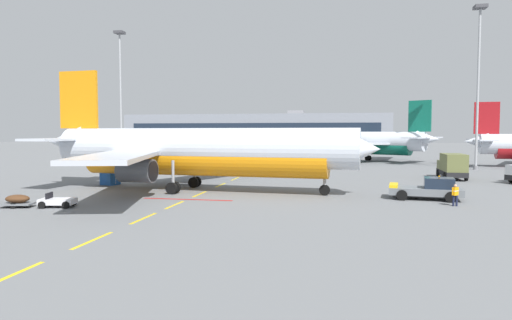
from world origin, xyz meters
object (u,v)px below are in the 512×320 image
baggage_train (18,200)px  uld_cargo_container (110,178)px  ground_crew_worker (455,194)px  pushback_tug (428,189)px  airliner_mid_left (357,142)px  fuel_service_truck (452,166)px  apron_light_mast_far (479,68)px  airliner_foreground (198,151)px  apron_light_mast_near (120,81)px

baggage_train → uld_cargo_container: size_ratio=4.41×
ground_crew_worker → uld_cargo_container: 34.87m
pushback_tug → airliner_mid_left: size_ratio=0.20×
pushback_tug → ground_crew_worker: pushback_tug is taller
fuel_service_truck → apron_light_mast_far: apron_light_mast_far is taller
ground_crew_worker → apron_light_mast_far: size_ratio=0.07×
airliner_foreground → uld_cargo_container: bearing=164.2°
baggage_train → apron_light_mast_far: (44.81, 44.57, 15.00)m
fuel_service_truck → uld_cargo_container: size_ratio=3.56×
pushback_tug → uld_cargo_container: 32.82m
pushback_tug → apron_light_mast_near: 67.76m
airliner_mid_left → apron_light_mast_far: 27.82m
apron_light_mast_far → pushback_tug: bearing=-110.6°
baggage_train → apron_light_mast_far: apron_light_mast_far is taller
baggage_train → airliner_foreground: bearing=48.7°
airliner_mid_left → uld_cargo_container: bearing=-120.3°
uld_cargo_container → pushback_tug: bearing=-8.4°
pushback_tug → apron_light_mast_far: 39.32m
airliner_foreground → apron_light_mast_far: bearing=43.6°
baggage_train → uld_cargo_container: (-0.54, 15.18, 0.28)m
airliner_foreground → airliner_mid_left: (16.66, 50.60, -0.22)m
fuel_service_truck → pushback_tug: bearing=-107.9°
ground_crew_worker → uld_cargo_container: bearing=166.3°
baggage_train → apron_light_mast_near: 58.17m
fuel_service_truck → baggage_train: 47.70m
airliner_foreground → airliner_mid_left: 53.28m
pushback_tug → baggage_train: pushback_tug is taller
baggage_train → apron_light_mast_near: size_ratio=0.34×
pushback_tug → apron_light_mast_near: apron_light_mast_near is taller
airliner_foreground → airliner_mid_left: bearing=71.8°
ground_crew_worker → uld_cargo_container: (-33.87, 8.25, -0.19)m
ground_crew_worker → apron_light_mast_near: size_ratio=0.07×
airliner_foreground → fuel_service_truck: (27.34, 16.88, -2.30)m
airliner_foreground → ground_crew_worker: (22.76, -5.10, -2.96)m
fuel_service_truck → apron_light_mast_near: apron_light_mast_near is taller
pushback_tug → airliner_foreground: bearing=175.7°
airliner_foreground → pushback_tug: (21.36, -1.62, -3.05)m
baggage_train → apron_light_mast_near: (-18.66, 52.93, 15.29)m
pushback_tug → apron_light_mast_near: (-50.60, 42.53, 14.91)m
airliner_foreground → apron_light_mast_near: apron_light_mast_near is taller
apron_light_mast_near → ground_crew_worker: bearing=-41.5°
fuel_service_truck → uld_cargo_container: 40.84m
uld_cargo_container → apron_light_mast_near: bearing=115.6°
pushback_tug → ground_crew_worker: bearing=-68.1°
fuel_service_truck → apron_light_mast_far: 22.03m
airliner_mid_left → apron_light_mast_far: apron_light_mast_far is taller
fuel_service_truck → baggage_train: (-37.92, -28.91, -1.12)m
airliner_foreground → fuel_service_truck: airliner_foreground is taller
pushback_tug → apron_light_mast_near: size_ratio=0.25×
pushback_tug → fuel_service_truck: (5.98, 18.51, 0.74)m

